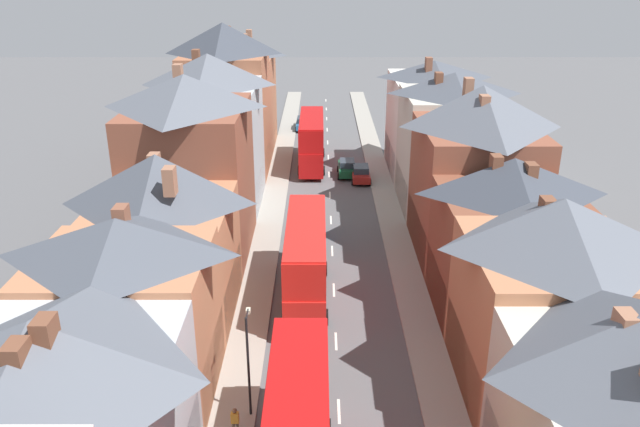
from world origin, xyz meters
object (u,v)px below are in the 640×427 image
(double_decker_bus_mid_street, at_px, (309,140))
(car_parked_left_a, at_px, (358,173))
(street_lamp, at_px, (246,358))
(pedestrian_near_right, at_px, (233,422))
(car_near_silver, at_px, (344,168))
(double_decker_bus_far_approaching, at_px, (303,260))
(car_parked_right_a, at_px, (300,123))
(car_near_blue, at_px, (306,228))

(double_decker_bus_mid_street, relative_size, car_parked_left_a, 2.70)
(car_parked_left_a, distance_m, street_lamp, 35.02)
(pedestrian_near_right, bearing_deg, street_lamp, 73.32)
(pedestrian_near_right, bearing_deg, car_near_silver, 80.08)
(double_decker_bus_far_approaching, xyz_separation_m, street_lamp, (-2.44, -11.00, 0.43))
(car_parked_left_a, relative_size, car_parked_right_a, 0.90)
(car_near_silver, relative_size, street_lamp, 0.72)
(car_near_blue, bearing_deg, pedestrian_near_right, -97.56)
(car_near_silver, xyz_separation_m, car_parked_left_a, (1.30, -1.67, -0.02))
(car_parked_right_a, bearing_deg, double_decker_bus_far_approaching, -88.30)
(double_decker_bus_mid_street, height_order, car_near_blue, double_decker_bus_mid_street)
(double_decker_bus_mid_street, distance_m, pedestrian_near_right, 40.84)
(car_parked_right_a, xyz_separation_m, street_lamp, (-1.15, -54.46, 2.43))
(car_parked_left_a, bearing_deg, double_decker_bus_mid_street, 135.50)
(car_near_silver, height_order, pedestrian_near_right, pedestrian_near_right)
(pedestrian_near_right, bearing_deg, car_near_blue, 82.44)
(car_parked_left_a, bearing_deg, car_near_blue, -109.89)
(street_lamp, bearing_deg, car_near_blue, 83.22)
(double_decker_bus_far_approaching, relative_size, car_near_blue, 2.47)
(car_near_silver, relative_size, pedestrian_near_right, 2.45)
(double_decker_bus_mid_street, xyz_separation_m, car_parked_left_a, (4.91, -4.82, -2.00))
(car_near_blue, bearing_deg, double_decker_bus_far_approaching, -90.05)
(car_parked_right_a, bearing_deg, car_near_silver, -75.27)
(car_parked_right_a, distance_m, pedestrian_near_right, 56.21)
(car_near_blue, relative_size, car_parked_right_a, 0.99)
(double_decker_bus_mid_street, distance_m, street_lamp, 39.05)
(car_near_blue, distance_m, pedestrian_near_right, 22.52)
(car_parked_left_a, bearing_deg, car_parked_right_a, 106.97)
(double_decker_bus_mid_street, bearing_deg, car_near_blue, -89.97)
(car_near_silver, xyz_separation_m, pedestrian_near_right, (-6.56, -37.54, 0.19))
(double_decker_bus_far_approaching, relative_size, pedestrian_near_right, 6.71)
(double_decker_bus_mid_street, height_order, car_near_silver, double_decker_bus_mid_street)
(double_decker_bus_far_approaching, relative_size, car_near_silver, 2.73)
(car_parked_left_a, xyz_separation_m, pedestrian_near_right, (-7.86, -35.87, 0.21))
(pedestrian_near_right, xyz_separation_m, street_lamp, (0.51, 1.72, 2.21))
(car_parked_right_a, bearing_deg, street_lamp, -91.21)
(car_near_blue, relative_size, car_near_silver, 1.11)
(car_parked_left_a, bearing_deg, pedestrian_near_right, -102.37)
(car_near_blue, height_order, car_parked_left_a, car_parked_left_a)
(car_near_blue, distance_m, car_parked_right_a, 33.88)
(double_decker_bus_mid_street, bearing_deg, double_decker_bus_far_approaching, -90.00)
(double_decker_bus_mid_street, bearing_deg, car_near_silver, -41.16)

